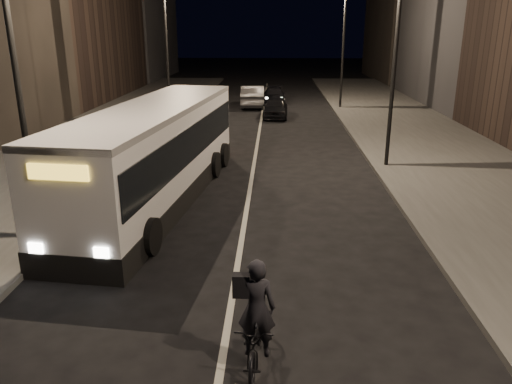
# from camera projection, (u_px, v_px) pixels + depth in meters

# --- Properties ---
(ground) EXTENTS (180.00, 180.00, 0.00)m
(ground) POSITION_uv_depth(u_px,v_px,m) (227.00, 328.00, 9.90)
(ground) COLOR black
(ground) RESTS_ON ground
(sidewalk_right) EXTENTS (7.00, 70.00, 0.16)m
(sidewalk_right) POSITION_uv_depth(u_px,v_px,m) (440.00, 155.00, 22.84)
(sidewalk_right) COLOR #3A3A38
(sidewalk_right) RESTS_ON ground
(sidewalk_left) EXTENTS (7.00, 70.00, 0.16)m
(sidewalk_left) POSITION_uv_depth(u_px,v_px,m) (75.00, 152.00, 23.47)
(sidewalk_left) COLOR #3A3A38
(sidewalk_left) RESTS_ON ground
(streetlight_right_mid) EXTENTS (1.20, 0.44, 8.12)m
(streetlight_right_mid) POSITION_uv_depth(u_px,v_px,m) (390.00, 35.00, 19.40)
(streetlight_right_mid) COLOR black
(streetlight_right_mid) RESTS_ON sidewalk_right
(streetlight_right_far) EXTENTS (1.20, 0.44, 8.12)m
(streetlight_right_far) POSITION_uv_depth(u_px,v_px,m) (340.00, 32.00, 34.57)
(streetlight_right_far) COLOR black
(streetlight_right_far) RESTS_ON sidewalk_right
(streetlight_left_near) EXTENTS (1.20, 0.44, 8.12)m
(streetlight_left_near) POSITION_uv_depth(u_px,v_px,m) (22.00, 41.00, 12.20)
(streetlight_left_near) COLOR black
(streetlight_left_near) RESTS_ON sidewalk_left
(streetlight_left_far) EXTENTS (1.20, 0.44, 8.12)m
(streetlight_left_far) POSITION_uv_depth(u_px,v_px,m) (170.00, 33.00, 29.28)
(streetlight_left_far) COLOR black
(streetlight_left_far) RESTS_ON sidewalk_left
(city_bus) EXTENTS (3.89, 12.20, 3.24)m
(city_bus) POSITION_uv_depth(u_px,v_px,m) (156.00, 150.00, 16.69)
(city_bus) COLOR white
(city_bus) RESTS_ON ground
(cyclist_on_bicycle) EXTENTS (0.76, 1.89, 2.14)m
(cyclist_on_bicycle) POSITION_uv_depth(u_px,v_px,m) (257.00, 331.00, 8.57)
(cyclist_on_bicycle) COLOR black
(cyclist_on_bicycle) RESTS_ON ground
(car_near) EXTENTS (1.68, 3.95, 1.33)m
(car_near) POSITION_uv_depth(u_px,v_px,m) (275.00, 107.00, 32.68)
(car_near) COLOR black
(car_near) RESTS_ON ground
(car_mid) EXTENTS (1.82, 4.83, 1.58)m
(car_mid) POSITION_uv_depth(u_px,v_px,m) (253.00, 96.00, 37.03)
(car_mid) COLOR #323335
(car_mid) RESTS_ON ground
(car_far) EXTENTS (1.76, 4.09, 1.17)m
(car_far) POSITION_uv_depth(u_px,v_px,m) (274.00, 95.00, 38.94)
(car_far) COLOR black
(car_far) RESTS_ON ground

